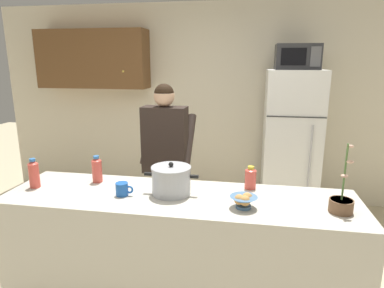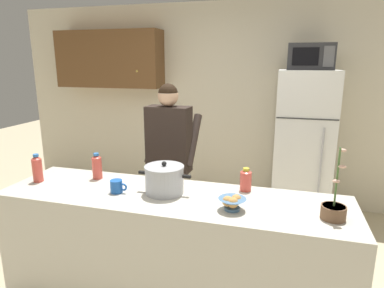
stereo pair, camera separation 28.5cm
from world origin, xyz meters
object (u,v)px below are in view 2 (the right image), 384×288
person_near_pot (169,148)px  microwave (310,57)px  potted_orchid (334,209)px  bread_bowl (232,203)px  cooking_pot (164,179)px  refrigerator (303,147)px  bottle_near_edge (37,168)px  coffee_mug (117,186)px  bottle_mid_counter (97,166)px  bottle_far_corner (246,180)px

person_near_pot → microwave: bearing=37.4°
potted_orchid → bread_bowl: bearing=-175.5°
cooking_pot → potted_orchid: (1.14, -0.11, -0.04)m
refrigerator → bottle_near_edge: (-2.10, -1.87, 0.15)m
person_near_pot → bottle_near_edge: bearing=-133.1°
refrigerator → person_near_pot: bearing=-142.0°
microwave → cooking_pot: 2.26m
coffee_mug → bottle_mid_counter: bearing=142.5°
cooking_pot → refrigerator: bearing=60.2°
bread_bowl → bottle_mid_counter: size_ratio=0.85×
microwave → bottle_far_corner: microwave is taller
refrigerator → person_near_pot: 1.64m
microwave → bread_bowl: bearing=-104.8°
bottle_near_edge → bottle_mid_counter: (0.42, 0.19, -0.01)m
person_near_pot → potted_orchid: (1.39, -0.92, -0.06)m
microwave → person_near_pot: microwave is taller
coffee_mug → bread_bowl: bread_bowl is taller
refrigerator → coffee_mug: bearing=-125.9°
cooking_pot → coffee_mug: cooking_pot is taller
person_near_pot → bottle_mid_counter: bearing=-120.2°
cooking_pot → bottle_near_edge: 1.06m
coffee_mug → bottle_near_edge: bottle_near_edge is taller
refrigerator → bottle_near_edge: bearing=-138.3°
cooking_pot → bottle_near_edge: (-1.06, -0.05, 0.01)m
person_near_pot → bottle_far_corner: (0.82, -0.60, -0.03)m
refrigerator → potted_orchid: size_ratio=3.91×
bottle_mid_counter → bread_bowl: bearing=-14.4°
refrigerator → bread_bowl: (-0.52, -1.98, 0.09)m
coffee_mug → bottle_far_corner: bearing=18.2°
bottle_near_edge → bottle_far_corner: (1.63, 0.26, -0.03)m
person_near_pot → bottle_near_edge: size_ratio=7.27×
bread_bowl → potted_orchid: bearing=4.5°
bottle_near_edge → refrigerator: bearing=41.7°
person_near_pot → bread_bowl: size_ratio=9.08×
cooking_pot → bottle_near_edge: cooking_pot is taller
bottle_mid_counter → potted_orchid: bearing=-8.0°
bread_bowl → microwave: bearing=75.2°
bottle_far_corner → coffee_mug: bearing=-161.8°
refrigerator → cooking_pot: bearing=-119.8°
potted_orchid → cooking_pot: bearing=174.4°
coffee_mug → bottle_near_edge: size_ratio=0.57×
coffee_mug → microwave: bearing=53.8°
person_near_pot → coffee_mug: 0.91m
bottle_near_edge → bottle_far_corner: 1.65m
coffee_mug → bottle_near_edge: bearing=177.1°
bottle_mid_counter → bottle_far_corner: 1.21m
person_near_pot → bottle_near_edge: (-0.81, -0.86, -0.01)m
cooking_pot → coffee_mug: (-0.34, -0.09, -0.06)m
bottle_near_edge → person_near_pot: bearing=46.9°
refrigerator → bottle_far_corner: refrigerator is taller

